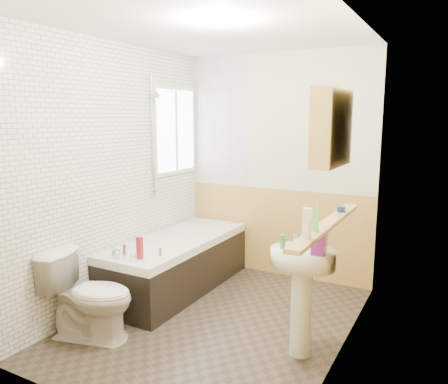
{
  "coord_description": "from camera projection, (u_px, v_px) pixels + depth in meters",
  "views": [
    {
      "loc": [
        1.81,
        -3.18,
        1.8
      ],
      "look_at": [
        0.0,
        0.15,
        1.15
      ],
      "focal_mm": 35.0,
      "sensor_mm": 36.0,
      "label": 1
    }
  ],
  "objects": [
    {
      "name": "floor",
      "position": [
        216.0,
        321.0,
        3.91
      ],
      "size": [
        2.8,
        2.8,
        0.0
      ],
      "primitive_type": "plane",
      "color": "#302922",
      "rests_on": "ground"
    },
    {
      "name": "ceiling",
      "position": [
        215.0,
        29.0,
        3.49
      ],
      "size": [
        2.8,
        2.8,
        0.0
      ],
      "primitive_type": "plane",
      "rotation": [
        3.14,
        0.0,
        0.0
      ],
      "color": "white",
      "rests_on": "ground"
    },
    {
      "name": "wall_back",
      "position": [
        277.0,
        167.0,
        4.92
      ],
      "size": [
        2.2,
        0.02,
        2.5
      ],
      "primitive_type": "cube",
      "color": "beige",
      "rests_on": "ground"
    },
    {
      "name": "wall_front",
      "position": [
        93.0,
        215.0,
        2.48
      ],
      "size": [
        2.2,
        0.02,
        2.5
      ],
      "primitive_type": "cube",
      "color": "beige",
      "rests_on": "ground"
    },
    {
      "name": "wall_left",
      "position": [
        116.0,
        175.0,
        4.22
      ],
      "size": [
        0.02,
        2.8,
        2.5
      ],
      "primitive_type": "cube",
      "color": "beige",
      "rests_on": "ground"
    },
    {
      "name": "wall_right",
      "position": [
        348.0,
        194.0,
        3.18
      ],
      "size": [
        0.02,
        2.8,
        2.5
      ],
      "primitive_type": "cube",
      "color": "beige",
      "rests_on": "ground"
    },
    {
      "name": "wainscot_right",
      "position": [
        340.0,
        291.0,
        3.31
      ],
      "size": [
        0.01,
        2.8,
        1.0
      ],
      "primitive_type": "cube",
      "color": "tan",
      "rests_on": "wall_right"
    },
    {
      "name": "wainscot_front",
      "position": [
        102.0,
        336.0,
        2.62
      ],
      "size": [
        2.2,
        0.01,
        1.0
      ],
      "primitive_type": "cube",
      "color": "tan",
      "rests_on": "wall_front"
    },
    {
      "name": "wainscot_back",
      "position": [
        275.0,
        232.0,
        5.03
      ],
      "size": [
        2.2,
        0.01,
        1.0
      ],
      "primitive_type": "cube",
      "color": "tan",
      "rests_on": "wall_back"
    },
    {
      "name": "tile_cladding_left",
      "position": [
        118.0,
        175.0,
        4.21
      ],
      "size": [
        0.01,
        2.8,
        2.5
      ],
      "primitive_type": "cube",
      "color": "white",
      "rests_on": "wall_left"
    },
    {
      "name": "tile_return_back",
      "position": [
        220.0,
        122.0,
        5.16
      ],
      "size": [
        0.75,
        0.01,
        1.5
      ],
      "primitive_type": "cube",
      "color": "white",
      "rests_on": "wall_back"
    },
    {
      "name": "window",
      "position": [
        176.0,
        131.0,
        4.95
      ],
      "size": [
        0.03,
        0.79,
        0.99
      ],
      "color": "white",
      "rests_on": "wall_left"
    },
    {
      "name": "bathtub",
      "position": [
        178.0,
        262.0,
        4.61
      ],
      "size": [
        0.7,
        1.82,
        0.7
      ],
      "color": "black",
      "rests_on": "floor"
    },
    {
      "name": "shower_riser",
      "position": [
        153.0,
        127.0,
        4.55
      ],
      "size": [
        0.11,
        0.08,
        1.27
      ],
      "color": "silver",
      "rests_on": "wall_left"
    },
    {
      "name": "toilet",
      "position": [
        90.0,
        296.0,
        3.56
      ],
      "size": [
        0.82,
        0.58,
        0.72
      ],
      "primitive_type": "imported",
      "rotation": [
        0.0,
        0.0,
        1.81
      ],
      "color": "white",
      "rests_on": "floor"
    },
    {
      "name": "sink",
      "position": [
        302.0,
        280.0,
        3.27
      ],
      "size": [
        0.49,
        0.39,
        0.95
      ],
      "rotation": [
        0.0,
        0.0,
        0.04
      ],
      "color": "white",
      "rests_on": "floor"
    },
    {
      "name": "pine_shelf",
      "position": [
        328.0,
        224.0,
        3.01
      ],
      "size": [
        0.1,
        1.46,
        0.03
      ],
      "primitive_type": "cube",
      "color": "tan",
      "rests_on": "wall_right"
    },
    {
      "name": "medicine_cabinet",
      "position": [
        332.0,
        128.0,
        3.01
      ],
      "size": [
        0.15,
        0.59,
        0.53
      ],
      "color": "tan",
      "rests_on": "wall_right"
    },
    {
      "name": "foam_can",
      "position": [
        307.0,
        223.0,
        2.59
      ],
      "size": [
        0.07,
        0.07,
        0.19
      ],
      "primitive_type": "cylinder",
      "rotation": [
        0.0,
        0.0,
        0.37
      ],
      "color": "silver",
      "rests_on": "pine_shelf"
    },
    {
      "name": "green_bottle",
      "position": [
        316.0,
        214.0,
        2.75
      ],
      "size": [
        0.05,
        0.05,
        0.22
      ],
      "primitive_type": "cone",
      "rotation": [
        0.0,
        0.0,
        0.14
      ],
      "color": "#59C647",
      "rests_on": "pine_shelf"
    },
    {
      "name": "black_jar",
      "position": [
        341.0,
        209.0,
        3.34
      ],
      "size": [
        0.08,
        0.08,
        0.04
      ],
      "primitive_type": "cylinder",
      "rotation": [
        0.0,
        0.0,
        0.41
      ],
      "color": "navy",
      "rests_on": "pine_shelf"
    },
    {
      "name": "soap_bottle",
      "position": [
        319.0,
        248.0,
        3.09
      ],
      "size": [
        0.12,
        0.23,
        0.1
      ],
      "primitive_type": "imported",
      "rotation": [
        0.0,
        0.0,
        0.09
      ],
      "color": "purple",
      "rests_on": "sink"
    },
    {
      "name": "clear_bottle",
      "position": [
        283.0,
        242.0,
        3.23
      ],
      "size": [
        0.05,
        0.05,
        0.11
      ],
      "primitive_type": "cylinder",
      "rotation": [
        0.0,
        0.0,
        -0.32
      ],
      "color": "#388447",
      "rests_on": "sink"
    },
    {
      "name": "blue_gel",
      "position": [
        140.0,
        248.0,
        3.87
      ],
      "size": [
        0.06,
        0.04,
        0.2
      ],
      "primitive_type": "cube",
      "rotation": [
        0.0,
        0.0,
        -0.14
      ],
      "color": "maroon",
      "rests_on": "bathtub"
    },
    {
      "name": "cream_jar",
      "position": [
        116.0,
        252.0,
        4.0
      ],
      "size": [
        0.09,
        0.09,
        0.05
      ],
      "primitive_type": "cylinder",
      "rotation": [
        0.0,
        0.0,
        -0.29
      ],
      "color": "#388447",
      "rests_on": "bathtub"
    },
    {
      "name": "orange_bottle",
      "position": [
        160.0,
        252.0,
        3.96
      ],
      "size": [
        0.03,
        0.03,
        0.07
      ],
      "primitive_type": "cylinder",
      "rotation": [
        0.0,
        0.0,
        -0.16
      ],
      "color": "#388447",
      "rests_on": "bathtub"
    }
  ]
}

